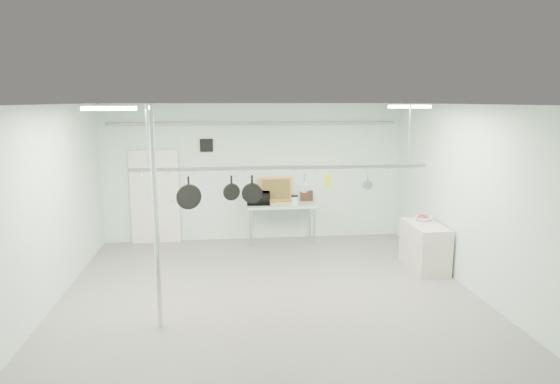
{
  "coord_description": "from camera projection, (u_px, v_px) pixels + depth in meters",
  "views": [
    {
      "loc": [
        -0.77,
        -7.6,
        3.26
      ],
      "look_at": [
        0.25,
        1.0,
        1.67
      ],
      "focal_mm": 32.0,
      "sensor_mm": 36.0,
      "label": 1
    }
  ],
  "objects": [
    {
      "name": "chrome_pole",
      "position": [
        156.0,
        220.0,
        7.02
      ],
      "size": [
        0.08,
        0.08,
        3.2
      ],
      "primitive_type": "cylinder",
      "color": "silver",
      "rests_on": "floor"
    },
    {
      "name": "conduit_pipe",
      "position": [
        254.0,
        123.0,
        11.41
      ],
      "size": [
        6.6,
        0.07,
        0.07
      ],
      "primitive_type": "cylinder",
      "rotation": [
        0.0,
        1.57,
        0.0
      ],
      "color": "gray",
      "rests_on": "back_wall"
    },
    {
      "name": "whisk",
      "position": [
        304.0,
        185.0,
        8.11
      ],
      "size": [
        0.18,
        0.18,
        0.35
      ],
      "primitive_type": null,
      "rotation": [
        0.0,
        0.0,
        -0.11
      ],
      "color": "silver",
      "rests_on": "pot_rack"
    },
    {
      "name": "door",
      "position": [
        155.0,
        198.0,
        11.49
      ],
      "size": [
        1.1,
        0.1,
        2.2
      ],
      "primitive_type": "cube",
      "color": "silver",
      "rests_on": "floor"
    },
    {
      "name": "fruit_bowl",
      "position": [
        423.0,
        219.0,
        9.96
      ],
      "size": [
        0.43,
        0.43,
        0.08
      ],
      "primitive_type": "imported",
      "rotation": [
        0.0,
        0.0,
        -0.41
      ],
      "color": "white",
      "rests_on": "side_cabinet"
    },
    {
      "name": "skillet_mid",
      "position": [
        231.0,
        187.0,
        7.98
      ],
      "size": [
        0.28,
        0.13,
        0.38
      ],
      "primitive_type": null,
      "rotation": [
        0.0,
        0.0,
        0.25
      ],
      "color": "black",
      "rests_on": "pot_rack"
    },
    {
      "name": "painting_small",
      "position": [
        307.0,
        196.0,
        11.86
      ],
      "size": [
        0.3,
        0.09,
        0.25
      ],
      "primitive_type": "cube",
      "rotation": [
        -0.17,
        0.0,
        0.03
      ],
      "color": "black",
      "rests_on": "prep_table"
    },
    {
      "name": "right_wall",
      "position": [
        482.0,
        203.0,
        8.21
      ],
      "size": [
        0.02,
        8.0,
        3.2
      ],
      "primitive_type": "cube",
      "color": "silver",
      "rests_on": "floor"
    },
    {
      "name": "light_panel_right",
      "position": [
        409.0,
        107.0,
        8.39
      ],
      "size": [
        0.65,
        0.3,
        0.05
      ],
      "primitive_type": "cube",
      "color": "white",
      "rests_on": "ceiling"
    },
    {
      "name": "wall_vent",
      "position": [
        206.0,
        145.0,
        11.44
      ],
      "size": [
        0.3,
        0.04,
        0.3
      ],
      "primitive_type": "cube",
      "color": "black",
      "rests_on": "back_wall"
    },
    {
      "name": "prep_table",
      "position": [
        282.0,
        207.0,
        11.53
      ],
      "size": [
        1.6,
        0.7,
        0.91
      ],
      "color": "#AFCEBB",
      "rests_on": "floor"
    },
    {
      "name": "floor",
      "position": [
        272.0,
        304.0,
        8.1
      ],
      "size": [
        8.0,
        8.0,
        0.0
      ],
      "primitive_type": "plane",
      "color": "gray",
      "rests_on": "ground"
    },
    {
      "name": "coffee_canister",
      "position": [
        295.0,
        201.0,
        11.36
      ],
      "size": [
        0.15,
        0.15,
        0.2
      ],
      "primitive_type": "cylinder",
      "rotation": [
        0.0,
        0.0,
        -0.0
      ],
      "color": "silver",
      "rests_on": "prep_table"
    },
    {
      "name": "skillet_right",
      "position": [
        252.0,
        189.0,
        8.02
      ],
      "size": [
        0.33,
        0.07,
        0.44
      ],
      "primitive_type": null,
      "rotation": [
        0.0,
        0.0,
        -0.04
      ],
      "color": "black",
      "rests_on": "pot_rack"
    },
    {
      "name": "fruit_cluster",
      "position": [
        423.0,
        217.0,
        9.95
      ],
      "size": [
        0.24,
        0.24,
        0.09
      ],
      "primitive_type": null,
      "color": "maroon",
      "rests_on": "fruit_bowl"
    },
    {
      "name": "microwave",
      "position": [
        258.0,
        198.0,
        11.46
      ],
      "size": [
        0.55,
        0.39,
        0.29
      ],
      "primitive_type": "imported",
      "rotation": [
        0.0,
        0.0,
        3.08
      ],
      "color": "black",
      "rests_on": "prep_table"
    },
    {
      "name": "side_cabinet",
      "position": [
        425.0,
        247.0,
        9.75
      ],
      "size": [
        0.6,
        1.2,
        0.9
      ],
      "primitive_type": "cube",
      "color": "beige",
      "rests_on": "floor"
    },
    {
      "name": "skillet_left",
      "position": [
        189.0,
        193.0,
        7.91
      ],
      "size": [
        0.41,
        0.18,
        0.54
      ],
      "primitive_type": null,
      "rotation": [
        0.0,
        0.0,
        0.3
      ],
      "color": "black",
      "rests_on": "pot_rack"
    },
    {
      "name": "painting_large",
      "position": [
        276.0,
        190.0,
        11.75
      ],
      "size": [
        0.79,
        0.18,
        0.58
      ],
      "primitive_type": "cube",
      "rotation": [
        -0.14,
        0.0,
        0.06
      ],
      "color": "orange",
      "rests_on": "prep_table"
    },
    {
      "name": "pot_rack",
      "position": [
        282.0,
        166.0,
        8.01
      ],
      "size": [
        4.8,
        0.06,
        1.0
      ],
      "color": "#B7B7BC",
      "rests_on": "ceiling"
    },
    {
      "name": "light_panel_left",
      "position": [
        109.0,
        108.0,
        6.49
      ],
      "size": [
        0.65,
        0.3,
        0.05
      ],
      "primitive_type": "cube",
      "color": "white",
      "rests_on": "ceiling"
    },
    {
      "name": "back_wall",
      "position": [
        254.0,
        172.0,
        11.7
      ],
      "size": [
        7.0,
        0.02,
        3.2
      ],
      "primitive_type": "cube",
      "color": "silver",
      "rests_on": "floor"
    },
    {
      "name": "ceiling",
      "position": [
        271.0,
        105.0,
        7.52
      ],
      "size": [
        7.0,
        8.0,
        0.02
      ],
      "primitive_type": "cube",
      "color": "silver",
      "rests_on": "back_wall"
    },
    {
      "name": "saucepan",
      "position": [
        368.0,
        182.0,
        8.23
      ],
      "size": [
        0.17,
        0.13,
        0.28
      ],
      "primitive_type": null,
      "rotation": [
        0.0,
        0.0,
        0.2
      ],
      "color": "#B4B5B9",
      "rests_on": "pot_rack"
    },
    {
      "name": "grater",
      "position": [
        328.0,
        181.0,
        8.15
      ],
      "size": [
        0.1,
        0.03,
        0.24
      ],
      "primitive_type": null,
      "rotation": [
        0.0,
        0.0,
        -0.06
      ],
      "color": "#C08B16",
      "rests_on": "pot_rack"
    }
  ]
}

